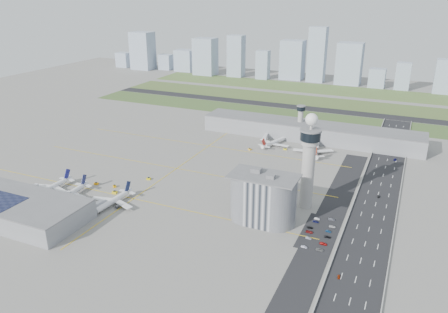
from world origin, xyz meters
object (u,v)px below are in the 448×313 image
at_px(airplane_far_a, 274,140).
at_px(car_lot_6, 320,250).
at_px(jet_bridge_near_0, 20,194).
at_px(car_lot_0, 304,247).
at_px(airplane_near_b, 68,192).
at_px(car_lot_11, 332,219).
at_px(jet_bridge_far_1, 317,143).
at_px(car_lot_4, 316,222).
at_px(car_hw_0, 339,277).
at_px(control_tower, 309,158).
at_px(tug_4, 250,149).
at_px(car_lot_10, 332,227).
at_px(car_lot_3, 310,227).
at_px(car_hw_4, 384,137).
at_px(car_lot_2, 309,232).
at_px(car_hw_1, 378,196).
at_px(tug_2, 115,192).
at_px(car_lot_8, 327,237).
at_px(car_lot_1, 308,238).
at_px(airplane_near_c, 111,199).
at_px(jet_bridge_near_1, 53,202).
at_px(secondary_tower, 300,119).
at_px(tug_0, 96,183).
at_px(car_hw_2, 395,159).
at_px(admin_building, 263,198).
at_px(car_lot_5, 317,219).
at_px(tug_3, 149,178).
at_px(tug_5, 285,149).
at_px(airplane_far_b, 313,147).
at_px(airplane_near_a, 49,185).
at_px(jet_bridge_near_2, 88,211).
at_px(car_lot_9, 328,231).
at_px(car_lot_7, 323,244).
at_px(jet_bridge_far_0, 266,136).

distance_m(airplane_far_a, car_lot_6, 176.42).
height_order(jet_bridge_near_0, car_lot_0, jet_bridge_near_0).
bearing_deg(airplane_near_b, car_lot_11, 101.51).
xyz_separation_m(jet_bridge_far_1, car_lot_4, (31.49, -142.95, -2.23)).
bearing_deg(car_hw_0, airplane_near_b, 167.40).
relative_size(control_tower, airplane_near_b, 1.61).
relative_size(tug_4, car_lot_10, 0.72).
height_order(car_lot_3, car_hw_4, car_hw_4).
bearing_deg(car_lot_2, car_hw_1, -24.69).
relative_size(airplane_far_a, tug_2, 11.05).
bearing_deg(airplane_near_b, control_tower, 107.36).
height_order(car_lot_6, car_lot_8, car_lot_8).
relative_size(jet_bridge_far_1, car_lot_1, 3.99).
bearing_deg(car_lot_0, airplane_near_c, 97.72).
bearing_deg(car_lot_0, jet_bridge_near_1, 102.91).
distance_m(control_tower, airplane_near_c, 133.56).
height_order(secondary_tower, car_hw_0, secondary_tower).
xyz_separation_m(car_lot_3, car_lot_6, (10.83, -21.81, 0.04)).
xyz_separation_m(tug_0, car_hw_2, (200.33, 143.71, -0.26)).
bearing_deg(admin_building, jet_bridge_far_1, 90.00).
distance_m(jet_bridge_near_0, car_lot_10, 212.67).
relative_size(car_lot_5, car_lot_10, 0.87).
height_order(tug_3, car_lot_8, tug_3).
relative_size(jet_bridge_near_0, tug_5, 5.10).
distance_m(airplane_far_b, car_lot_4, 125.97).
relative_size(airplane_near_b, tug_3, 12.94).
bearing_deg(airplane_near_a, airplane_far_a, 146.51).
height_order(jet_bridge_far_1, tug_4, jet_bridge_far_1).
relative_size(jet_bridge_near_0, car_hw_4, 3.63).
bearing_deg(control_tower, jet_bridge_near_2, -151.10).
bearing_deg(car_lot_9, car_lot_5, 40.14).
distance_m(airplane_far_a, car_lot_3, 152.08).
xyz_separation_m(car_lot_1, car_lot_9, (9.07, 12.41, -0.02)).
bearing_deg(car_lot_7, jet_bridge_near_0, 96.55).
bearing_deg(tug_2, car_lot_10, -90.33).
bearing_deg(car_lot_0, car_hw_4, 0.59).
bearing_deg(car_hw_0, car_lot_2, 114.47).
height_order(airplane_far_a, car_lot_4, airplane_far_a).
bearing_deg(car_lot_8, airplane_far_b, 13.99).
distance_m(airplane_far_b, tug_0, 187.30).
relative_size(jet_bridge_far_0, car_lot_10, 3.51).
height_order(secondary_tower, tug_5, secondary_tower).
xyz_separation_m(airplane_near_b, tug_2, (23.37, 20.71, -4.64)).
xyz_separation_m(car_lot_6, car_lot_8, (1.16, 15.35, 0.05)).
relative_size(jet_bridge_far_0, car_hw_4, 3.63).
xyz_separation_m(jet_bridge_far_0, car_hw_2, (118.92, -9.85, -2.21)).
bearing_deg(jet_bridge_far_1, tug_0, -50.55).
xyz_separation_m(car_lot_6, car_lot_7, (0.56, 6.86, 0.04)).
bearing_deg(airplane_near_c, jet_bridge_far_0, 168.24).
relative_size(tug_0, car_hw_4, 0.81).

